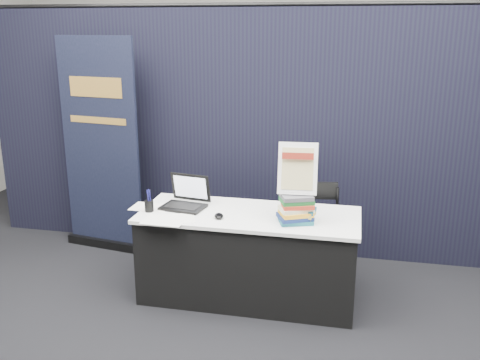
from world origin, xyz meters
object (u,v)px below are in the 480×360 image
Objects in this scene: book_stack_tall at (296,209)px; info_sign at (298,169)px; display_table at (249,255)px; laptop at (185,200)px; pullup_banner at (101,159)px; stacking_chair at (313,231)px; book_stack_short at (301,215)px.

info_sign reaches higher than book_stack_tall.
display_table is 4.64× the size of laptop.
laptop is at bearing -22.76° from pullup_banner.
pullup_banner reaches higher than stacking_chair.
book_stack_short is at bearing 0.37° from laptop.
display_table is 0.62m from book_stack_short.
display_table is at bearing 162.67° from book_stack_tall.
book_stack_tall is 0.32× the size of stacking_chair.
pullup_banner is at bearing 156.32° from display_table.
pullup_banner is at bearing 157.51° from book_stack_tall.
pullup_banner reaches higher than book_stack_tall.
info_sign is (0.40, -0.09, 0.80)m from display_table.
book_stack_short is at bearing -8.62° from info_sign.
laptop is at bearing 171.62° from book_stack_short.
info_sign is at bearing 175.99° from book_stack_short.
display_table is 0.84× the size of pullup_banner.
book_stack_short is (1.00, -0.15, -0.01)m from laptop.
info_sign reaches higher than laptop.
book_stack_tall is at bearing -94.61° from info_sign.
pullup_banner is at bearing 156.96° from laptop.
stacking_chair is (0.07, 0.45, -0.30)m from book_stack_short.
stacking_chair is at bearing 72.44° from info_sign.
stacking_chair is (1.07, 0.30, -0.31)m from laptop.
stacking_chair is (0.50, 0.35, 0.13)m from display_table.
pullup_banner is (-1.66, 0.73, 0.58)m from display_table.
stacking_chair is at bearing -0.84° from pullup_banner.
info_sign is at bearing -13.24° from display_table.
laptop is 1.01m from book_stack_short.
book_stack_short reaches higher than display_table.
stacking_chair is at bearing 24.49° from laptop.
pullup_banner is 2.37× the size of stacking_chair.
book_stack_tall is (0.40, -0.12, 0.49)m from display_table.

